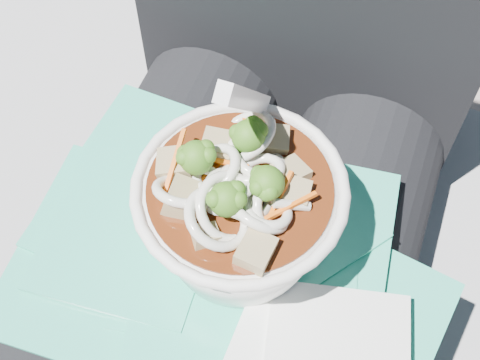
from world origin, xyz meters
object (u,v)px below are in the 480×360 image
(lap, at_px, (214,307))
(udon_bowl, at_px, (240,208))
(stone_ledge, at_px, (259,294))
(plastic_bag, at_px, (218,255))
(person_body, at_px, (248,215))

(lap, bearing_deg, udon_bowl, 58.95)
(stone_ledge, distance_m, plastic_bag, 0.42)
(stone_ledge, relative_size, lap, 2.08)
(stone_ledge, relative_size, person_body, 0.98)
(lap, relative_size, plastic_bag, 1.32)
(person_body, bearing_deg, lap, -90.00)
(lap, distance_m, person_body, 0.09)
(stone_ledge, bearing_deg, lap, -90.00)
(lap, bearing_deg, person_body, 90.00)
(udon_bowl, bearing_deg, lap, -121.05)
(udon_bowl, bearing_deg, person_body, 103.40)
(lap, bearing_deg, stone_ledge, 90.00)
(person_body, relative_size, plastic_bag, 2.81)
(person_body, relative_size, udon_bowl, 5.15)
(stone_ledge, xyz_separation_m, lap, (0.00, -0.15, 0.31))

